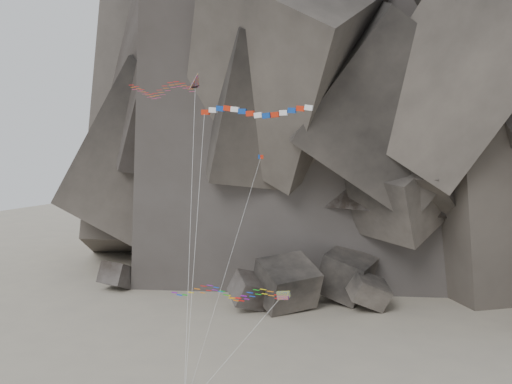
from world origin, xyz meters
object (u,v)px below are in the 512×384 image
at_px(delta_kite, 158,89).
at_px(banner_kite, 255,113).
at_px(parafoil_kite, 222,292).
at_px(pennant_kite, 246,205).

xyz_separation_m(delta_kite, banner_kite, (12.78, -3.63, -2.62)).
distance_m(delta_kite, banner_kite, 13.54).
relative_size(delta_kite, parafoil_kite, 2.33).
distance_m(delta_kite, parafoil_kite, 21.70).
relative_size(delta_kite, pennant_kite, 1.37).
bearing_deg(delta_kite, parafoil_kite, -25.44).
xyz_separation_m(parafoil_kite, pennant_kite, (0.79, 3.17, 7.67)).
relative_size(parafoil_kite, pennant_kite, 0.59).
distance_m(parafoil_kite, pennant_kite, 8.33).
distance_m(banner_kite, pennant_kite, 8.88).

